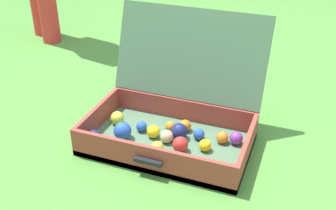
{
  "coord_description": "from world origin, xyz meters",
  "views": [
    {
      "loc": [
        0.41,
        -1.37,
        1.0
      ],
      "look_at": [
        -0.09,
        -0.06,
        0.2
      ],
      "focal_mm": 43.77,
      "sensor_mm": 36.0,
      "label": 1
    }
  ],
  "objects": [
    {
      "name": "ground_plane",
      "position": [
        0.0,
        0.0,
        0.0
      ],
      "size": [
        16.0,
        16.0,
        0.0
      ],
      "primitive_type": "plane",
      "color": "#4C8C38"
    },
    {
      "name": "open_suitcase",
      "position": [
        -0.09,
        0.01,
        0.11
      ],
      "size": [
        0.67,
        0.57,
        0.5
      ],
      "color": "#4C7051",
      "rests_on": "ground"
    }
  ]
}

